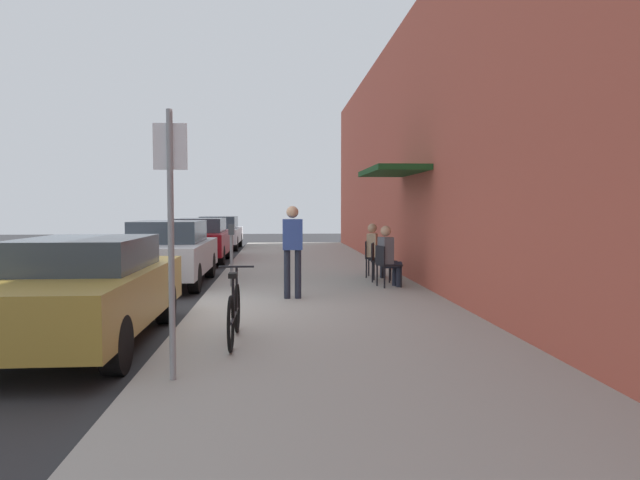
# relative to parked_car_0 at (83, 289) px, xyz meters

# --- Properties ---
(ground_plane) EXTENTS (60.00, 60.00, 0.00)m
(ground_plane) POSITION_rel_parked_car_0_xyz_m (1.10, 1.99, -0.73)
(ground_plane) COLOR #2D2D30
(sidewalk_slab) EXTENTS (4.50, 32.00, 0.12)m
(sidewalk_slab) POSITION_rel_parked_car_0_xyz_m (3.35, 3.99, -0.67)
(sidewalk_slab) COLOR #9E9B93
(sidewalk_slab) RESTS_ON ground_plane
(building_facade) EXTENTS (1.40, 32.00, 6.36)m
(building_facade) POSITION_rel_parked_car_0_xyz_m (5.75, 3.99, 2.44)
(building_facade) COLOR #BC5442
(building_facade) RESTS_ON ground_plane
(parked_car_0) EXTENTS (1.80, 4.40, 1.39)m
(parked_car_0) POSITION_rel_parked_car_0_xyz_m (0.00, 0.00, 0.00)
(parked_car_0) COLOR #A58433
(parked_car_0) RESTS_ON ground_plane
(parked_car_1) EXTENTS (1.80, 4.40, 1.48)m
(parked_car_1) POSITION_rel_parked_car_0_xyz_m (0.00, 5.86, 0.03)
(parked_car_1) COLOR #B7B7BC
(parked_car_1) RESTS_ON ground_plane
(parked_car_2) EXTENTS (1.80, 4.40, 1.44)m
(parked_car_2) POSITION_rel_parked_car_0_xyz_m (-0.00, 11.43, 0.02)
(parked_car_2) COLOR maroon
(parked_car_2) RESTS_ON ground_plane
(parked_car_3) EXTENTS (1.80, 4.40, 1.42)m
(parked_car_3) POSITION_rel_parked_car_0_xyz_m (0.00, 17.44, -0.00)
(parked_car_3) COLOR silver
(parked_car_3) RESTS_ON ground_plane
(parking_meter) EXTENTS (0.12, 0.10, 1.32)m
(parking_meter) POSITION_rel_parked_car_0_xyz_m (1.55, 4.59, 0.15)
(parking_meter) COLOR slate
(parking_meter) RESTS_ON sidewalk_slab
(street_sign) EXTENTS (0.32, 0.06, 2.60)m
(street_sign) POSITION_rel_parked_car_0_xyz_m (1.50, -2.01, 0.91)
(street_sign) COLOR gray
(street_sign) RESTS_ON sidewalk_slab
(bicycle_0) EXTENTS (0.46, 1.71, 0.90)m
(bicycle_0) POSITION_rel_parked_car_0_xyz_m (1.98, -0.47, -0.25)
(bicycle_0) COLOR black
(bicycle_0) RESTS_ON sidewalk_slab
(cafe_chair_0) EXTENTS (0.53, 0.53, 0.87)m
(cafe_chair_0) POSITION_rel_parked_car_0_xyz_m (4.79, 4.28, -0.11)
(cafe_chair_0) COLOR black
(cafe_chair_0) RESTS_ON sidewalk_slab
(seated_patron_0) EXTENTS (0.49, 0.44, 1.29)m
(seated_patron_0) POSITION_rel_parked_car_0_xyz_m (4.85, 4.30, 0.08)
(seated_patron_0) COLOR #232838
(seated_patron_0) RESTS_ON sidewalk_slab
(cafe_chair_1) EXTENTS (0.54, 0.54, 0.87)m
(cafe_chair_1) POSITION_rel_parked_car_0_xyz_m (4.79, 5.18, -0.11)
(cafe_chair_1) COLOR black
(cafe_chair_1) RESTS_ON sidewalk_slab
(cafe_chair_2) EXTENTS (0.55, 0.55, 0.87)m
(cafe_chair_2) POSITION_rel_parked_car_0_xyz_m (4.79, 6.00, -0.11)
(cafe_chair_2) COLOR black
(cafe_chair_2) RESTS_ON sidewalk_slab
(seated_patron_2) EXTENTS (0.51, 0.46, 1.29)m
(seated_patron_2) POSITION_rel_parked_car_0_xyz_m (4.85, 5.99, 0.08)
(seated_patron_2) COLOR #232838
(seated_patron_2) RESTS_ON sidewalk_slab
(pedestrian_standing) EXTENTS (0.36, 0.22, 1.70)m
(pedestrian_standing) POSITION_rel_parked_car_0_xyz_m (2.79, 2.88, 0.39)
(pedestrian_standing) COLOR #232838
(pedestrian_standing) RESTS_ON sidewalk_slab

